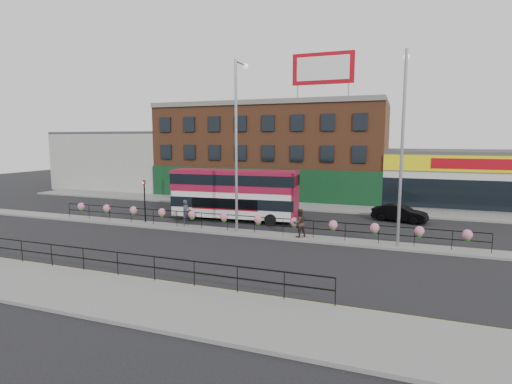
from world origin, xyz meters
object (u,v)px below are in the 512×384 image
(lamp_column_east, at_px, (403,132))
(car, at_px, (400,213))
(pedestrian_a, at_px, (186,213))
(pedestrian_b, at_px, (299,223))
(double_decker_bus, at_px, (235,190))
(lamp_column_west, at_px, (238,132))

(lamp_column_east, bearing_deg, car, 89.81)
(pedestrian_a, height_order, pedestrian_b, pedestrian_a)
(double_decker_bus, distance_m, car, 13.00)
(pedestrian_b, xyz_separation_m, lamp_column_east, (5.98, 0.16, 5.77))
(double_decker_bus, height_order, lamp_column_east, lamp_column_east)
(double_decker_bus, xyz_separation_m, lamp_column_east, (12.20, -3.84, 4.37))
(lamp_column_west, bearing_deg, pedestrian_a, 174.43)
(car, bearing_deg, double_decker_bus, 121.60)
(pedestrian_b, relative_size, lamp_column_west, 0.16)
(double_decker_bus, bearing_deg, pedestrian_b, -32.78)
(pedestrian_a, height_order, lamp_column_west, lamp_column_west)
(double_decker_bus, distance_m, pedestrian_b, 7.53)
(pedestrian_b, bearing_deg, pedestrian_a, -49.00)
(pedestrian_a, bearing_deg, lamp_column_east, -77.71)
(pedestrian_a, bearing_deg, lamp_column_west, -81.50)
(car, height_order, pedestrian_b, pedestrian_b)
(car, relative_size, lamp_column_west, 0.38)
(double_decker_bus, bearing_deg, lamp_column_east, -17.48)
(car, height_order, lamp_column_east, lamp_column_east)
(lamp_column_west, distance_m, lamp_column_east, 10.32)
(car, xyz_separation_m, lamp_column_west, (-10.34, -7.86, 6.22))
(double_decker_bus, distance_m, lamp_column_east, 13.52)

